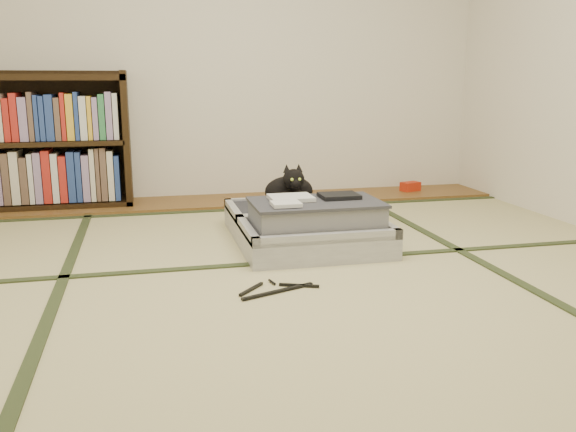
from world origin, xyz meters
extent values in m
plane|color=#C6BE84|center=(0.00, 0.00, 0.00)|extent=(4.50, 4.50, 0.00)
cube|color=brown|center=(0.00, 2.00, 0.01)|extent=(4.00, 0.50, 0.02)
cube|color=red|center=(1.46, 2.03, 0.06)|extent=(0.17, 0.13, 0.07)
plane|color=silver|center=(0.00, 2.25, 1.20)|extent=(4.00, 0.00, 4.00)
cube|color=#2D381E|center=(-1.00, 0.00, 0.00)|extent=(0.05, 4.50, 0.01)
cube|color=#2D381E|center=(1.00, 0.00, 0.00)|extent=(0.05, 4.50, 0.01)
cube|color=#2D381E|center=(0.00, 0.40, 0.00)|extent=(4.00, 0.05, 0.01)
cube|color=#2D381E|center=(0.00, 1.70, 0.00)|extent=(4.00, 0.05, 0.01)
cube|color=black|center=(-0.73, 2.07, 0.47)|extent=(0.04, 0.35, 0.97)
cube|color=black|center=(-1.46, 2.07, 0.03)|extent=(1.52, 0.35, 0.04)
cube|color=black|center=(-1.46, 2.07, 0.91)|extent=(1.52, 0.35, 0.04)
cube|color=black|center=(-1.46, 2.07, 0.47)|extent=(1.45, 0.35, 0.03)
cube|color=black|center=(-1.46, 2.23, 0.47)|extent=(1.52, 0.02, 0.97)
cube|color=gray|center=(-1.46, 2.05, 0.25)|extent=(1.36, 0.24, 0.41)
cube|color=gray|center=(-1.46, 2.05, 0.66)|extent=(1.36, 0.24, 0.37)
cube|color=#B6B6BB|center=(0.25, 0.55, 0.07)|extent=(0.76, 0.51, 0.13)
cube|color=#29292F|center=(0.25, 0.55, 0.10)|extent=(0.68, 0.43, 0.10)
cube|color=#B6B6BB|center=(0.25, 0.31, 0.14)|extent=(0.76, 0.04, 0.05)
cube|color=#B6B6BB|center=(0.25, 0.78, 0.14)|extent=(0.76, 0.04, 0.05)
cube|color=#B6B6BB|center=(-0.12, 0.55, 0.14)|extent=(0.04, 0.51, 0.05)
cube|color=#B6B6BB|center=(0.61, 0.55, 0.14)|extent=(0.04, 0.51, 0.05)
cube|color=#B6B6BB|center=(0.25, 1.05, 0.07)|extent=(0.76, 0.51, 0.13)
cube|color=#29292F|center=(0.25, 1.05, 0.10)|extent=(0.68, 0.43, 0.10)
cube|color=#B6B6BB|center=(0.25, 0.82, 0.14)|extent=(0.76, 0.04, 0.05)
cube|color=#B6B6BB|center=(0.25, 1.29, 0.14)|extent=(0.76, 0.04, 0.05)
cube|color=#B6B6BB|center=(-0.12, 1.05, 0.14)|extent=(0.04, 0.51, 0.05)
cube|color=#B6B6BB|center=(0.61, 1.05, 0.14)|extent=(0.04, 0.51, 0.05)
cylinder|color=black|center=(0.25, 0.80, 0.14)|extent=(0.69, 0.02, 0.02)
cube|color=gray|center=(0.25, 0.55, 0.19)|extent=(0.65, 0.40, 0.13)
cube|color=#323439|center=(0.25, 0.55, 0.27)|extent=(0.67, 0.42, 0.02)
cube|color=silver|center=(0.12, 0.60, 0.29)|extent=(0.22, 0.18, 0.02)
cube|color=black|center=(0.39, 0.60, 0.29)|extent=(0.20, 0.16, 0.02)
cube|color=silver|center=(0.06, 0.44, 0.29)|extent=(0.14, 0.12, 0.02)
cube|color=white|center=(0.02, 0.30, 0.07)|extent=(0.06, 0.01, 0.04)
cube|color=white|center=(0.14, 0.30, 0.06)|extent=(0.05, 0.01, 0.04)
cube|color=orange|center=(0.50, 0.30, 0.07)|extent=(0.05, 0.01, 0.04)
cube|color=#197F33|center=(0.43, 0.30, 0.09)|extent=(0.04, 0.01, 0.03)
ellipsoid|color=black|center=(0.23, 1.07, 0.24)|extent=(0.30, 0.19, 0.18)
ellipsoid|color=black|center=(0.23, 0.98, 0.22)|extent=(0.15, 0.11, 0.11)
ellipsoid|color=black|center=(0.23, 0.95, 0.33)|extent=(0.13, 0.12, 0.12)
sphere|color=black|center=(0.23, 0.90, 0.31)|extent=(0.06, 0.06, 0.06)
cone|color=black|center=(0.19, 0.97, 0.39)|extent=(0.04, 0.05, 0.06)
cone|color=black|center=(0.26, 0.97, 0.39)|extent=(0.04, 0.05, 0.06)
sphere|color=#A5BF33|center=(0.20, 0.90, 0.34)|extent=(0.02, 0.02, 0.02)
sphere|color=#A5BF33|center=(0.25, 0.90, 0.34)|extent=(0.02, 0.02, 0.02)
cylinder|color=black|center=(0.33, 1.16, 0.17)|extent=(0.18, 0.11, 0.03)
torus|color=white|center=(0.41, 1.08, 0.15)|extent=(0.11, 0.11, 0.01)
torus|color=white|center=(0.41, 1.07, 0.16)|extent=(0.09, 0.09, 0.01)
cube|color=black|center=(-0.08, -0.02, 0.01)|extent=(0.34, 0.14, 0.01)
cube|color=black|center=(-0.19, 0.03, 0.01)|extent=(0.13, 0.14, 0.01)
cube|color=black|center=(0.02, 0.03, 0.01)|extent=(0.17, 0.08, 0.01)
cylinder|color=black|center=(-0.08, 0.10, 0.01)|extent=(0.02, 0.06, 0.01)
camera|label=1|loc=(-0.61, -2.44, 0.89)|focal=38.00mm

